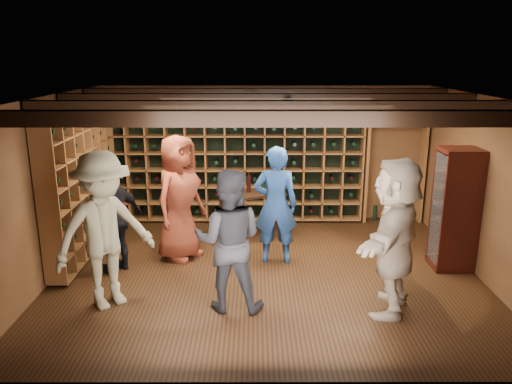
{
  "coord_description": "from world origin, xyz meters",
  "views": [
    {
      "loc": [
        -0.16,
        -6.63,
        3.04
      ],
      "look_at": [
        -0.15,
        0.2,
        1.15
      ],
      "focal_mm": 35.0,
      "sensor_mm": 36.0,
      "label": 1
    }
  ],
  "objects_px": {
    "display_cabinet": "(455,212)",
    "guest_beige": "(395,236)",
    "man_grey_suit": "(229,241)",
    "guest_khaki": "(104,231)",
    "guest_woman_black": "(114,219)",
    "tasting_table": "(252,197)",
    "guest_red_floral": "(179,198)",
    "man_blue_shirt": "(276,205)"
  },
  "relations": [
    {
      "from": "display_cabinet",
      "to": "guest_khaki",
      "type": "height_order",
      "value": "guest_khaki"
    },
    {
      "from": "man_blue_shirt",
      "to": "guest_khaki",
      "type": "distance_m",
      "value": 2.53
    },
    {
      "from": "guest_beige",
      "to": "tasting_table",
      "type": "height_order",
      "value": "guest_beige"
    },
    {
      "from": "tasting_table",
      "to": "guest_khaki",
      "type": "bearing_deg",
      "value": -147.08
    },
    {
      "from": "display_cabinet",
      "to": "guest_beige",
      "type": "xyz_separation_m",
      "value": [
        -1.22,
        -1.28,
        0.1
      ]
    },
    {
      "from": "guest_red_floral",
      "to": "guest_beige",
      "type": "relative_size",
      "value": 1.0
    },
    {
      "from": "guest_red_floral",
      "to": "guest_beige",
      "type": "bearing_deg",
      "value": -89.25
    },
    {
      "from": "man_blue_shirt",
      "to": "guest_beige",
      "type": "height_order",
      "value": "guest_beige"
    },
    {
      "from": "man_grey_suit",
      "to": "guest_khaki",
      "type": "bearing_deg",
      "value": 1.83
    },
    {
      "from": "guest_red_floral",
      "to": "guest_khaki",
      "type": "distance_m",
      "value": 1.67
    },
    {
      "from": "guest_khaki",
      "to": "guest_beige",
      "type": "xyz_separation_m",
      "value": [
        3.48,
        -0.14,
        -0.02
      ]
    },
    {
      "from": "guest_red_floral",
      "to": "tasting_table",
      "type": "height_order",
      "value": "guest_red_floral"
    },
    {
      "from": "man_grey_suit",
      "to": "tasting_table",
      "type": "height_order",
      "value": "man_grey_suit"
    },
    {
      "from": "guest_khaki",
      "to": "guest_beige",
      "type": "relative_size",
      "value": 1.02
    },
    {
      "from": "guest_khaki",
      "to": "guest_beige",
      "type": "bearing_deg",
      "value": -42.95
    },
    {
      "from": "man_blue_shirt",
      "to": "man_grey_suit",
      "type": "distance_m",
      "value": 1.57
    },
    {
      "from": "guest_red_floral",
      "to": "guest_beige",
      "type": "height_order",
      "value": "guest_beige"
    },
    {
      "from": "guest_woman_black",
      "to": "man_blue_shirt",
      "type": "bearing_deg",
      "value": 136.84
    },
    {
      "from": "man_grey_suit",
      "to": "guest_woman_black",
      "type": "xyz_separation_m",
      "value": [
        -1.68,
        1.1,
        -0.1
      ]
    },
    {
      "from": "display_cabinet",
      "to": "man_grey_suit",
      "type": "xyz_separation_m",
      "value": [
        -3.19,
        -1.22,
        0.03
      ]
    },
    {
      "from": "guest_beige",
      "to": "display_cabinet",
      "type": "bearing_deg",
      "value": 160.06
    },
    {
      "from": "guest_woman_black",
      "to": "guest_khaki",
      "type": "distance_m",
      "value": 1.05
    },
    {
      "from": "display_cabinet",
      "to": "man_blue_shirt",
      "type": "distance_m",
      "value": 2.58
    },
    {
      "from": "man_grey_suit",
      "to": "guest_woman_black",
      "type": "distance_m",
      "value": 2.01
    },
    {
      "from": "guest_red_floral",
      "to": "man_blue_shirt",
      "type": "bearing_deg",
      "value": -64.85
    },
    {
      "from": "guest_red_floral",
      "to": "guest_khaki",
      "type": "height_order",
      "value": "guest_khaki"
    },
    {
      "from": "tasting_table",
      "to": "display_cabinet",
      "type": "bearing_deg",
      "value": -43.76
    },
    {
      "from": "guest_woman_black",
      "to": "tasting_table",
      "type": "bearing_deg",
      "value": 163.6
    },
    {
      "from": "man_grey_suit",
      "to": "display_cabinet",
      "type": "bearing_deg",
      "value": -154.29
    },
    {
      "from": "guest_khaki",
      "to": "tasting_table",
      "type": "height_order",
      "value": "guest_khaki"
    },
    {
      "from": "guest_woman_black",
      "to": "man_grey_suit",
      "type": "bearing_deg",
      "value": 95.28
    },
    {
      "from": "display_cabinet",
      "to": "guest_khaki",
      "type": "distance_m",
      "value": 4.84
    },
    {
      "from": "display_cabinet",
      "to": "guest_beige",
      "type": "bearing_deg",
      "value": -133.65
    },
    {
      "from": "man_grey_suit",
      "to": "guest_beige",
      "type": "bearing_deg",
      "value": -176.88
    },
    {
      "from": "man_blue_shirt",
      "to": "guest_red_floral",
      "type": "height_order",
      "value": "guest_red_floral"
    },
    {
      "from": "guest_khaki",
      "to": "tasting_table",
      "type": "distance_m",
      "value": 2.99
    },
    {
      "from": "guest_beige",
      "to": "guest_woman_black",
      "type": "bearing_deg",
      "value": -83.85
    },
    {
      "from": "tasting_table",
      "to": "guest_beige",
      "type": "bearing_deg",
      "value": -76.51
    },
    {
      "from": "guest_beige",
      "to": "tasting_table",
      "type": "bearing_deg",
      "value": -122.25
    },
    {
      "from": "man_blue_shirt",
      "to": "man_grey_suit",
      "type": "xyz_separation_m",
      "value": [
        -0.62,
        -1.44,
        -0.01
      ]
    },
    {
      "from": "display_cabinet",
      "to": "guest_beige",
      "type": "relative_size",
      "value": 0.91
    },
    {
      "from": "guest_beige",
      "to": "tasting_table",
      "type": "distance_m",
      "value": 3.07
    }
  ]
}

